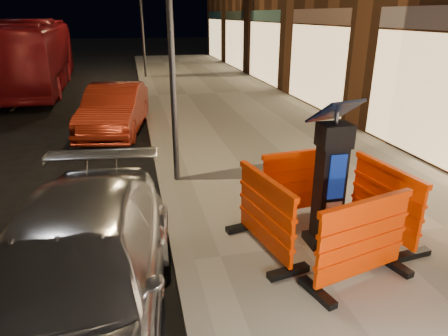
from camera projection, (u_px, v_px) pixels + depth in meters
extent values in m
plane|color=black|center=(185.00, 270.00, 5.63)|extent=(120.00, 120.00, 0.00)
cube|color=gray|center=(375.00, 240.00, 6.23)|extent=(6.00, 60.00, 0.15)
cube|color=slate|center=(184.00, 265.00, 5.60)|extent=(0.30, 60.00, 0.15)
cube|color=black|center=(330.00, 179.00, 5.67)|extent=(0.75, 0.75, 2.06)
cube|color=#FE3800|center=(362.00, 242.00, 4.97)|extent=(1.58, 0.95, 1.15)
cube|color=#FE3800|center=(301.00, 183.00, 6.70)|extent=(1.53, 0.77, 1.15)
cube|color=#FE3800|center=(265.00, 215.00, 5.63)|extent=(0.89, 1.57, 1.15)
cube|color=#FE3800|center=(385.00, 202.00, 6.03)|extent=(0.79, 1.54, 1.15)
imported|color=silver|center=(81.00, 332.00, 4.53)|extent=(2.53, 5.14, 1.44)
imported|color=maroon|center=(117.00, 132.00, 12.21)|extent=(2.18, 4.50, 1.42)
imported|color=maroon|center=(38.00, 89.00, 19.12)|extent=(3.27, 11.54, 3.18)
cylinder|color=#3F3F44|center=(170.00, 27.00, 7.27)|extent=(0.12, 0.12, 6.00)
cylinder|color=#3F3F44|center=(142.00, 19.00, 20.92)|extent=(0.12, 0.12, 6.00)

